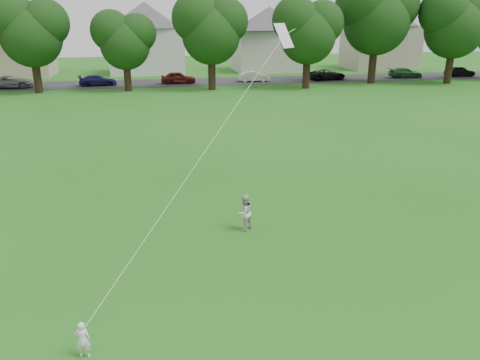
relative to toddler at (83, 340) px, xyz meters
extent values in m
plane|color=#1D5E15|center=(1.84, 2.13, -0.43)|extent=(160.00, 160.00, 0.00)
cube|color=#2D2D30|center=(1.84, 44.13, -0.43)|extent=(90.00, 7.00, 0.01)
imported|color=white|center=(0.00, 0.00, 0.00)|extent=(0.33, 0.24, 0.86)
imported|color=beige|center=(4.60, 5.52, 0.20)|extent=(0.78, 0.74, 1.26)
plane|color=silver|center=(6.98, 9.57, 5.75)|extent=(1.08, 1.06, 0.91)
cylinder|color=white|center=(3.49, 4.78, 2.97)|extent=(0.01, 0.01, 13.08)
cylinder|color=black|center=(-8.59, 39.27, 1.30)|extent=(0.74, 0.74, 3.46)
cylinder|color=black|center=(-0.22, 38.77, 1.04)|extent=(0.69, 0.69, 2.94)
cylinder|color=black|center=(7.97, 38.07, 1.33)|extent=(0.74, 0.74, 3.53)
cylinder|color=black|center=(17.46, 37.23, 1.29)|extent=(0.73, 0.73, 3.44)
cylinder|color=black|center=(25.78, 39.65, 1.73)|extent=(0.81, 0.81, 4.31)
cylinder|color=black|center=(33.81, 37.79, 1.49)|extent=(0.77, 0.77, 3.83)
imported|color=gray|center=(-11.97, 43.13, 0.18)|extent=(4.37, 2.04, 1.21)
imported|color=#151742|center=(-3.47, 43.13, 0.14)|extent=(3.93, 1.81, 1.11)
imported|color=#591711|center=(4.98, 43.13, 0.22)|extent=(3.82, 1.64, 1.28)
imported|color=silver|center=(13.35, 43.13, 0.15)|extent=(3.52, 1.33, 1.15)
imported|color=black|center=(22.00, 43.13, 0.18)|extent=(4.52, 2.50, 1.20)
imported|color=#1B5126|center=(31.85, 43.13, 0.15)|extent=(4.11, 2.08, 1.14)
imported|color=black|center=(39.07, 43.13, 0.19)|extent=(3.67, 1.66, 1.22)
cube|color=#BAA78C|center=(-14.16, 54.13, 1.93)|extent=(8.93, 6.93, 4.71)
pyramid|color=#49474C|center=(-14.16, 54.13, 6.88)|extent=(12.88, 12.88, 2.59)
cube|color=silver|center=(1.84, 54.13, 2.36)|extent=(9.05, 7.03, 5.59)
pyramid|color=#49474C|center=(1.84, 54.13, 8.23)|extent=(13.06, 13.06, 3.07)
cube|color=beige|center=(17.84, 54.13, 2.21)|extent=(8.97, 7.37, 5.27)
pyramid|color=#49474C|center=(17.84, 54.13, 7.74)|extent=(12.95, 12.95, 2.90)
cube|color=#B0A691|center=(33.84, 54.13, 2.44)|extent=(9.07, 7.04, 5.75)
pyramid|color=#49474C|center=(33.84, 54.13, 8.48)|extent=(13.09, 13.09, 3.16)
camera|label=1|loc=(1.69, -8.67, 6.42)|focal=35.00mm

